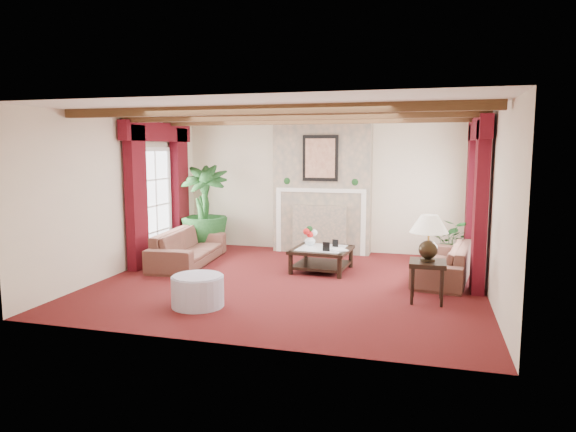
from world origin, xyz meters
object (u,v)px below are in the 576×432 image
(potted_palm, at_px, (204,227))
(side_table, at_px, (427,281))
(ottoman, at_px, (198,291))
(sofa_right, at_px, (444,256))
(sofa_left, at_px, (188,242))
(coffee_table, at_px, (322,259))

(potted_palm, xyz_separation_m, side_table, (4.53, -2.48, -0.21))
(ottoman, bearing_deg, sofa_right, 36.60)
(sofa_left, distance_m, potted_palm, 1.18)
(coffee_table, distance_m, ottoman, 2.75)
(coffee_table, bearing_deg, sofa_left, -173.68)
(sofa_left, xyz_separation_m, potted_palm, (-0.20, 1.16, 0.09))
(sofa_right, distance_m, side_table, 1.42)
(sofa_left, height_order, coffee_table, sofa_left)
(sofa_left, height_order, potted_palm, potted_palm)
(sofa_right, bearing_deg, side_table, -2.14)
(sofa_right, relative_size, side_table, 3.52)
(side_table, distance_m, ottoman, 3.19)
(potted_palm, distance_m, coffee_table, 2.94)
(sofa_left, relative_size, sofa_right, 1.06)
(sofa_right, relative_size, potted_palm, 1.03)
(side_table, bearing_deg, coffee_table, 141.84)
(ottoman, bearing_deg, coffee_table, 63.72)
(coffee_table, bearing_deg, ottoman, -112.17)
(coffee_table, height_order, ottoman, ottoman)
(sofa_right, xyz_separation_m, coffee_table, (-2.06, 0.03, -0.19))
(potted_palm, relative_size, side_table, 3.40)
(ottoman, bearing_deg, potted_palm, 113.23)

